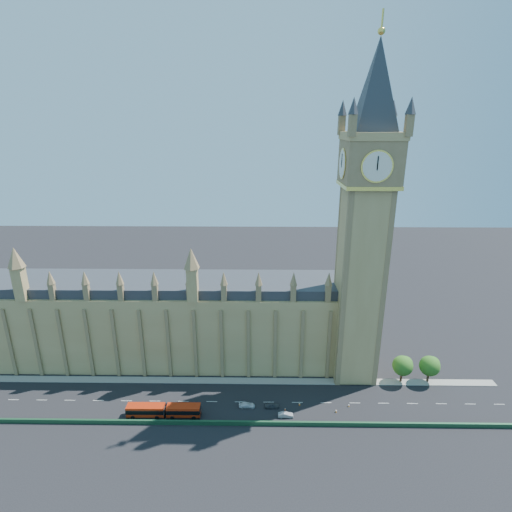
{
  "coord_description": "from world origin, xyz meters",
  "views": [
    {
      "loc": [
        9.75,
        -92.9,
        73.98
      ],
      "look_at": [
        8.3,
        10.0,
        39.75
      ],
      "focal_mm": 28.0,
      "sensor_mm": 36.0,
      "label": 1
    }
  ],
  "objects_px": {
    "red_bus": "(164,410)",
    "car_white": "(247,405)",
    "car_silver": "(286,415)",
    "car_grey": "(272,406)"
  },
  "relations": [
    {
      "from": "red_bus",
      "to": "car_white",
      "type": "bearing_deg",
      "value": 9.61
    },
    {
      "from": "red_bus",
      "to": "car_grey",
      "type": "bearing_deg",
      "value": 7.02
    },
    {
      "from": "car_grey",
      "to": "car_white",
      "type": "height_order",
      "value": "car_grey"
    },
    {
      "from": "red_bus",
      "to": "car_grey",
      "type": "height_order",
      "value": "red_bus"
    },
    {
      "from": "red_bus",
      "to": "car_white",
      "type": "distance_m",
      "value": 22.33
    },
    {
      "from": "car_white",
      "to": "car_silver",
      "type": "bearing_deg",
      "value": -111.13
    },
    {
      "from": "red_bus",
      "to": "car_silver",
      "type": "distance_m",
      "value": 32.38
    },
    {
      "from": "red_bus",
      "to": "car_white",
      "type": "height_order",
      "value": "red_bus"
    },
    {
      "from": "red_bus",
      "to": "car_grey",
      "type": "relative_size",
      "value": 5.02
    },
    {
      "from": "car_silver",
      "to": "car_white",
      "type": "bearing_deg",
      "value": 69.25
    }
  ]
}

